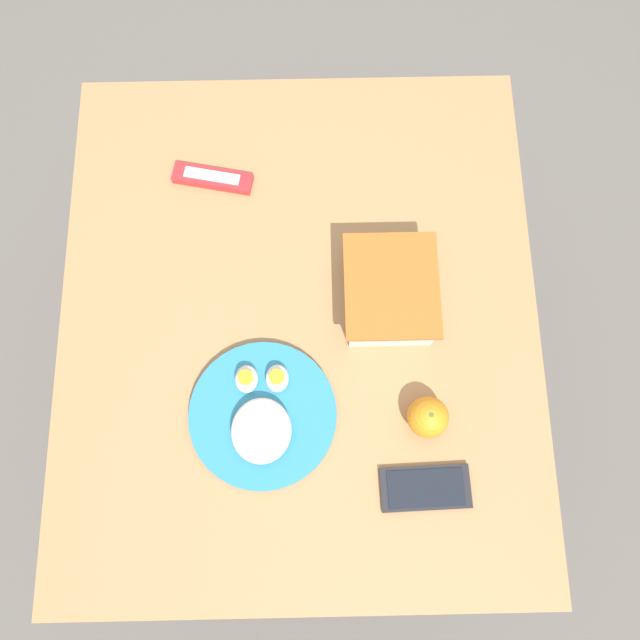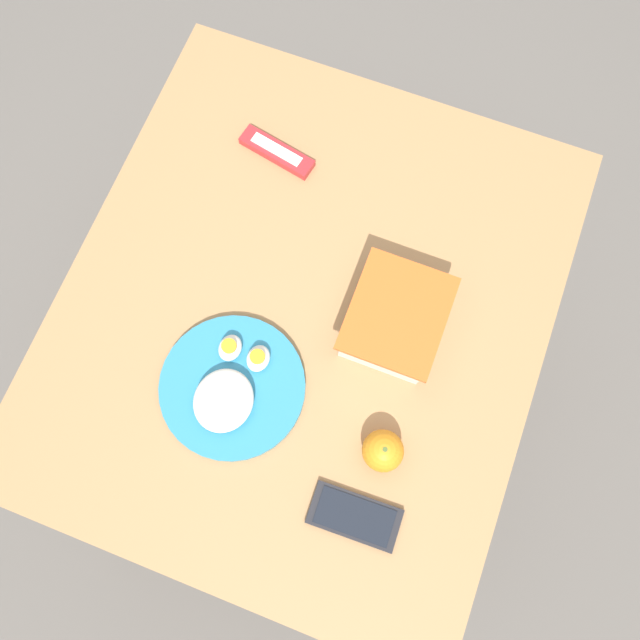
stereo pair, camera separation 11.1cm
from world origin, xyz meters
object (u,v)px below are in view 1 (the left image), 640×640
rice_plate (262,417)px  cell_phone (425,488)px  food_container (389,293)px  orange_fruit (428,417)px  candy_bar (213,178)px

rice_plate → cell_phone: size_ratio=1.66×
food_container → rice_plate: bearing=-46.9°
food_container → cell_phone: size_ratio=1.25×
orange_fruit → cell_phone: orange_fruit is taller
orange_fruit → rice_plate: orange_fruit is taller
food_container → cell_phone: food_container is taller
food_container → orange_fruit: size_ratio=2.72×
rice_plate → candy_bar: size_ratio=1.62×
rice_plate → candy_bar: bearing=-167.9°
food_container → orange_fruit: (0.22, 0.05, -0.00)m
orange_fruit → cell_phone: bearing=-3.3°
rice_plate → cell_phone: bearing=65.7°
food_container → candy_bar: (-0.25, -0.33, -0.03)m
cell_phone → rice_plate: bearing=-114.3°
food_container → candy_bar: 0.41m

